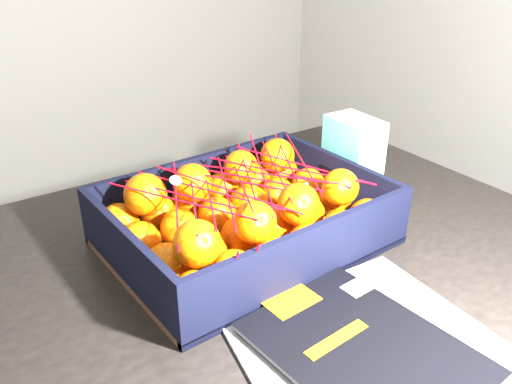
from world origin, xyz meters
TOP-DOWN VIEW (x-y plane):
  - table at (0.18, 0.16)m, footprint 1.24×0.86m
  - magazine_stack at (0.19, -0.14)m, footprint 0.36×0.32m
  - produce_crate at (0.23, 0.17)m, footprint 0.44×0.33m
  - clementine_heap at (0.22, 0.17)m, footprint 0.42×0.31m
  - mesh_net at (0.22, 0.17)m, footprint 0.37×0.29m
  - retail_carton at (0.51, 0.19)m, footprint 0.08×0.11m

SIDE VIEW (x-z plane):
  - table at x=0.18m, z-range 0.28..1.03m
  - magazine_stack at x=0.19m, z-range 0.75..0.77m
  - produce_crate at x=0.23m, z-range 0.73..0.83m
  - clementine_heap at x=0.22m, z-range 0.75..0.87m
  - retail_carton at x=0.51m, z-range 0.75..0.91m
  - mesh_net at x=0.22m, z-range 0.81..0.92m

